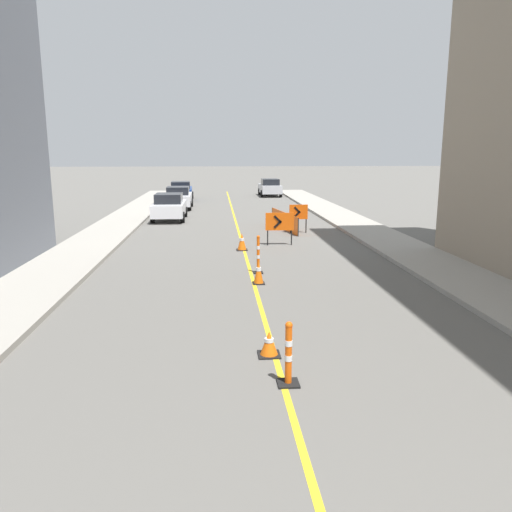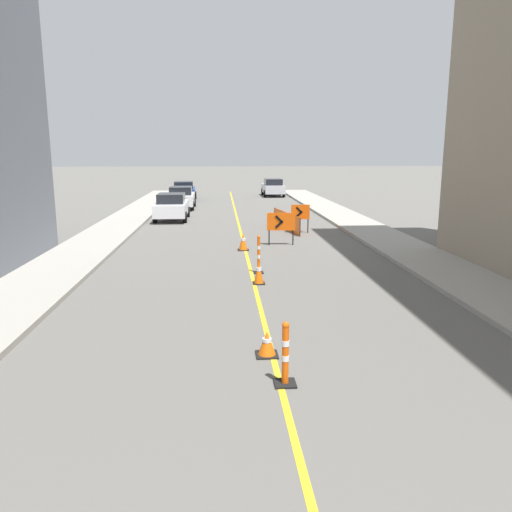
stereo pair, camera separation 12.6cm
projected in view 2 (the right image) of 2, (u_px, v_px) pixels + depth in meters
lane_stripe at (240, 231)px, 25.77m from camera, size 0.12×52.91×0.01m
sidewalk_left at (111, 231)px, 25.30m from camera, size 2.54×52.91×0.15m
sidewalk_right at (365, 228)px, 26.21m from camera, size 2.54×52.91×0.15m
traffic_cone_second at (267, 344)px, 9.90m from camera, size 0.44×0.44×0.50m
traffic_cone_third at (259, 272)px, 15.31m from camera, size 0.37×0.37×0.73m
traffic_cone_fourth at (243, 242)px, 20.60m from camera, size 0.46×0.46×0.72m
delineator_post_front at (285, 358)px, 8.60m from camera, size 0.38×0.38×1.15m
delineator_post_rear at (259, 257)px, 16.62m from camera, size 0.31×0.31×1.28m
arrow_barricade_primary at (281, 223)px, 21.59m from camera, size 1.23×0.13×1.42m
arrow_barricade_secondary at (300, 213)px, 24.88m from camera, size 0.93×0.11×1.43m
safety_mesh_fence at (286, 221)px, 26.14m from camera, size 0.79×4.65×0.91m
parked_car_curb_near at (172, 207)px, 29.81m from camera, size 1.93×4.31×1.59m
parked_car_curb_mid at (181, 198)px, 35.84m from camera, size 1.94×4.33×1.59m
parked_car_curb_far at (184, 191)px, 42.09m from camera, size 1.97×4.37×1.59m
parked_car_opposite_side at (273, 187)px, 46.27m from camera, size 1.94×4.32×1.59m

